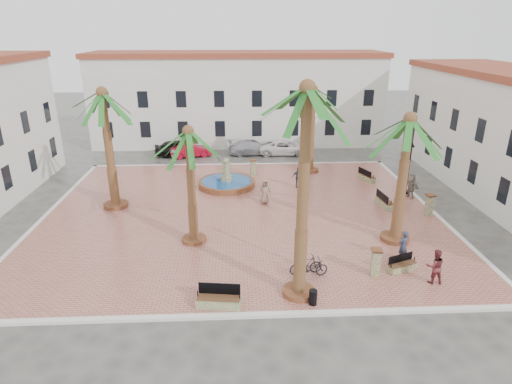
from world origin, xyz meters
TOP-DOWN VIEW (x-y plane):
  - ground at (0.00, 0.00)m, footprint 120.00×120.00m
  - plaza at (0.00, 0.00)m, footprint 26.00×22.00m
  - kerb_n at (0.00, 11.00)m, footprint 26.30×0.30m
  - kerb_s at (0.00, -11.00)m, footprint 26.30×0.30m
  - kerb_e at (13.00, 0.00)m, footprint 0.30×22.30m
  - kerb_w at (-13.00, 0.00)m, footprint 0.30×22.30m
  - building_north at (-0.00, 19.99)m, footprint 30.40×7.40m
  - fountain at (-1.06, 5.20)m, footprint 4.41×4.41m
  - palm_nw at (-8.69, 1.43)m, footprint 5.38×5.38m
  - palm_sw at (-2.80, -4.00)m, footprint 4.64×4.64m
  - palm_s at (2.55, -9.58)m, footprint 4.99×4.99m
  - palm_e at (8.95, -4.42)m, footprint 5.45×5.45m
  - palm_ne at (6.09, 8.58)m, footprint 4.79×4.79m
  - bench_s at (-1.14, -10.38)m, footprint 2.05×0.85m
  - bench_se at (8.12, -7.77)m, footprint 1.65×1.01m
  - bench_e at (9.99, 0.63)m, footprint 0.80×1.96m
  - bench_ne at (10.30, 6.07)m, footprint 1.12×1.86m
  - lamppost_s at (3.02, -7.05)m, footprint 0.41×0.41m
  - lamppost_e at (12.40, 2.96)m, footprint 0.43×0.43m
  - bollard_se at (6.58, -8.15)m, footprint 0.59×0.59m
  - bollard_n at (1.10, 7.61)m, footprint 0.58×0.58m
  - bollard_e at (12.40, -1.01)m, footprint 0.58×0.58m
  - litter_bin at (3.06, -10.40)m, footprint 0.37×0.37m
  - cyclist_a at (8.45, -6.83)m, footprint 0.76×0.65m
  - bicycle_a at (3.32, -8.19)m, footprint 1.95×1.10m
  - cyclist_b at (9.22, -8.92)m, footprint 0.90×0.71m
  - bicycle_b at (3.14, -7.89)m, footprint 1.77×0.79m
  - pedestrian_fountain_a at (1.68, 1.51)m, footprint 0.93×0.65m
  - pedestrian_fountain_b at (4.49, 4.70)m, footprint 0.99×0.49m
  - pedestrian_north at (-5.82, 10.40)m, footprint 0.75×1.10m
  - pedestrian_east at (12.40, 2.17)m, footprint 1.14×1.76m
  - car_black at (-6.03, 14.68)m, footprint 4.76×2.72m
  - car_red at (-4.67, 14.05)m, footprint 4.23×2.37m
  - car_silver at (1.40, 14.65)m, footprint 5.04×2.43m
  - car_white at (4.46, 14.52)m, footprint 5.08×2.42m

SIDE VIEW (x-z plane):
  - ground at x=0.00m, z-range 0.00..0.00m
  - plaza at x=0.00m, z-range 0.00..0.15m
  - kerb_n at x=0.00m, z-range 0.00..0.16m
  - kerb_s at x=0.00m, z-range 0.00..0.16m
  - kerb_e at x=13.00m, z-range 0.00..0.16m
  - kerb_w at x=-13.00m, z-range 0.00..0.16m
  - bench_se at x=8.12m, z-range -0.03..0.80m
  - bench_ne at x=10.30m, z-range -0.05..0.88m
  - bench_e at x=9.99m, z-range -0.07..0.94m
  - bench_s at x=-1.14m, z-range -0.08..0.97m
  - fountain at x=-1.06m, z-range -0.68..1.60m
  - litter_bin at x=3.06m, z-range 0.15..0.86m
  - bicycle_a at x=3.32m, z-range 0.15..1.12m
  - car_red at x=-4.67m, z-range 0.00..1.32m
  - bicycle_b at x=3.14m, z-range 0.15..1.18m
  - car_white at x=4.46m, z-range 0.00..1.40m
  - car_silver at x=1.40m, z-range 0.00..1.41m
  - car_black at x=-6.03m, z-range 0.00..1.53m
  - bollard_n at x=1.10m, z-range 0.18..1.58m
  - bollard_e at x=12.40m, z-range 0.18..1.64m
  - bollard_se at x=6.58m, z-range 0.18..1.64m
  - pedestrian_north at x=-5.82m, z-range 0.15..1.71m
  - pedestrian_fountain_b at x=4.49m, z-range 0.15..1.78m
  - cyclist_a at x=8.45m, z-range 0.15..1.91m
  - cyclist_b at x=9.22m, z-range 0.15..1.94m
  - pedestrian_fountain_a at x=1.68m, z-range 0.15..1.94m
  - pedestrian_east at x=12.40m, z-range 0.15..1.97m
  - lamppost_s at x=3.02m, z-range 0.81..4.55m
  - lamppost_e at x=12.40m, z-range 0.86..4.85m
  - building_north at x=0.00m, z-range 0.02..9.52m
  - palm_sw at x=-2.80m, z-range 2.49..9.33m
  - palm_ne at x=6.09m, z-range 2.70..10.06m
  - palm_e at x=8.95m, z-range 2.66..10.18m
  - palm_nw at x=-8.69m, z-range 2.99..11.19m
  - palm_s at x=2.55m, z-range 3.77..13.56m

